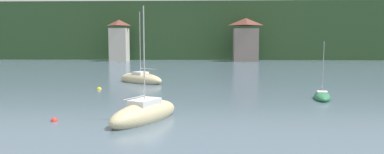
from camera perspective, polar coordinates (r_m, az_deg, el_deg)
name	(u,v)px	position (r m, az deg, el deg)	size (l,w,h in m)	color
wooded_hillside	(272,36)	(145.66, 12.33, 6.18)	(352.00, 76.61, 32.10)	#2D4C28
shore_building_west	(119,41)	(97.04, -11.25, 5.51)	(4.61, 4.78, 10.63)	beige
shore_building_westcentral	(246,40)	(95.20, 8.32, 5.66)	(6.41, 5.58, 11.00)	gray
sailboat_mid_0	(322,97)	(35.74, 19.58, -2.88)	(2.33, 4.41, 5.54)	#2D754C
sailboat_mid_1	(145,114)	(24.99, -7.35, -5.68)	(4.90, 7.04, 8.11)	#CCBC8E
sailboat_far_2	(141,79)	(47.14, -8.01, -0.34)	(7.16, 6.21, 9.41)	#CCBC8E
mooring_buoy_near	(99,89)	(41.48, -14.24, -1.89)	(0.54, 0.54, 0.54)	yellow
mooring_buoy_far	(54,121)	(26.32, -20.61, -6.43)	(0.47, 0.47, 0.47)	red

